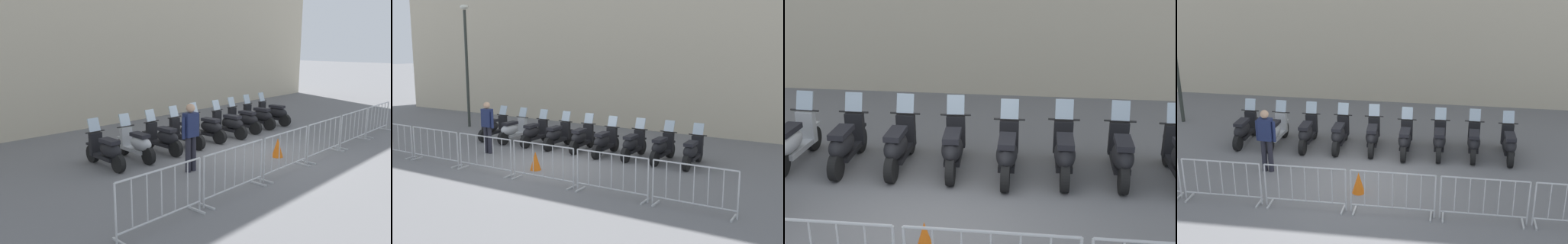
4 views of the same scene
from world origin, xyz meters
The scene contains 9 objects.
ground_plane centered at (0.00, 0.00, 0.00)m, with size 120.00×120.00×0.00m, color slate.
motorcycle_1 centered at (-2.95, 1.83, 0.45)m, with size 0.56×1.72×1.24m.
motorcycle_2 centered at (-1.98, 1.87, 0.45)m, with size 0.56×1.72×1.24m.
motorcycle_3 centered at (-1.01, 1.91, 0.45)m, with size 0.56×1.72×1.24m.
motorcycle_4 centered at (-0.03, 1.96, 0.45)m, with size 0.56×1.73×1.24m.
motorcycle_5 centered at (0.93, 1.85, 0.45)m, with size 0.56×1.72×1.24m.
motorcycle_6 centered at (1.90, 1.97, 0.45)m, with size 0.56×1.72×1.24m.
motorcycle_7 centered at (2.87, 2.03, 0.45)m, with size 0.56×1.72×1.24m.
traffic_cone centered at (0.08, -0.72, 0.28)m, with size 0.32×0.32×0.55m, color orange.
Camera 3 is at (1.59, -6.43, 4.09)m, focal length 48.29 mm.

